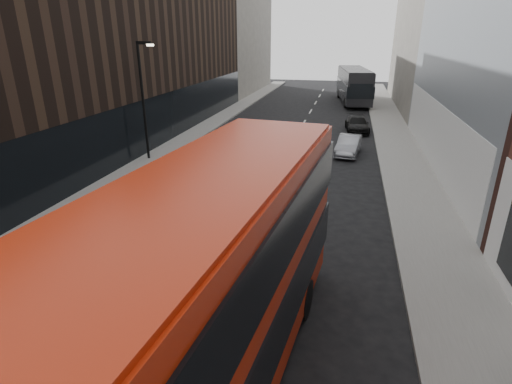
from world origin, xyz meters
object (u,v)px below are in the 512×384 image
Objects in this scene: street_lamp at (144,94)px; grey_bus at (354,85)px; car_a at (272,192)px; car_b at (349,145)px; red_bus at (190,310)px; car_c at (357,124)px.

street_lamp is 0.57× the size of grey_bus.
street_lamp reaches higher than car_a.
red_bus is at bearing -89.99° from car_b.
grey_bus is at bearing 92.31° from red_bus.
car_b is at bearing 73.67° from car_a.
street_lamp is 1.81× the size of car_b.
car_b reaches higher than car_c.
car_b is at bearing -100.12° from car_c.
grey_bus is 32.67m from car_a.
car_a is at bearing -101.74° from car_b.
car_b is at bearing 19.11° from street_lamp.
car_a is 10.26m from car_b.
car_a is (-0.65, 11.43, -2.17)m from red_bus.
car_b is at bearing 88.73° from red_bus.
car_b is 0.89× the size of car_c.
red_bus reaches higher than grey_bus.
red_bus is at bearing -102.04° from car_c.
red_bus is 21.41m from car_b.
street_lamp reaches higher than car_c.
car_a is 1.00× the size of car_b.
grey_bus is 2.85× the size of car_c.
grey_bus reaches higher than car_a.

